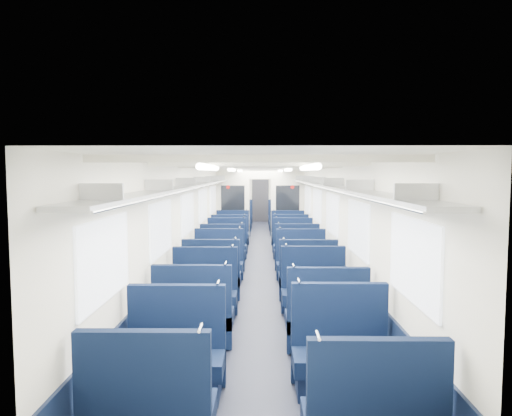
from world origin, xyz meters
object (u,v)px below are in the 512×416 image
(end_door, at_px, (260,200))
(seat_17, at_px, (290,240))
(seat_4, at_px, (194,320))
(seat_21, at_px, (284,227))
(seat_2, at_px, (175,361))
(seat_11, at_px, (301,266))
(seat_7, at_px, (314,295))
(seat_15, at_px, (293,248))
(seat_24, at_px, (240,220))
(seat_5, at_px, (326,324))
(seat_20, at_px, (236,227))
(seat_23, at_px, (283,223))
(seat_19, at_px, (288,235))
(bulkhead, at_px, (260,203))
(seat_12, at_px, (223,256))
(seat_26, at_px, (241,217))
(seat_13, at_px, (297,255))
(seat_16, at_px, (230,241))
(seat_6, at_px, (204,297))
(seat_8, at_px, (212,280))
(seat_25, at_px, (281,220))
(seat_14, at_px, (227,247))
(seat_22, at_px, (238,223))
(seat_18, at_px, (233,235))
(seat_9, at_px, (307,280))
(seat_10, at_px, (218,266))
(seat_27, at_px, (280,217))

(end_door, distance_m, seat_17, 8.04)
(seat_4, bearing_deg, seat_21, 80.66)
(seat_2, xyz_separation_m, seat_11, (1.66, 4.62, 0.00))
(seat_7, xyz_separation_m, seat_15, (0.00, 4.44, 0.00))
(seat_24, bearing_deg, seat_5, -82.47)
(seat_2, relative_size, seat_20, 1.00)
(seat_11, distance_m, seat_20, 6.89)
(seat_11, bearing_deg, end_door, 94.14)
(seat_15, xyz_separation_m, seat_23, (0.00, 5.61, 0.00))
(seat_17, height_order, seat_19, same)
(seat_7, relative_size, seat_17, 1.00)
(bulkhead, xyz_separation_m, seat_12, (-0.83, -4.45, -0.89))
(seat_15, xyz_separation_m, seat_26, (-1.66, 7.76, 0.00))
(seat_13, distance_m, seat_16, 2.73)
(seat_6, bearing_deg, seat_2, -90.00)
(seat_8, height_order, seat_25, same)
(seat_19, distance_m, seat_25, 4.45)
(seat_13, relative_size, seat_24, 1.00)
(seat_14, xyz_separation_m, seat_19, (1.66, 2.23, 0.00))
(seat_11, bearing_deg, seat_12, 145.92)
(seat_12, xyz_separation_m, seat_16, (0.00, 2.23, 0.00))
(seat_2, bearing_deg, seat_22, 90.00)
(seat_4, distance_m, seat_18, 7.92)
(bulkhead, bearing_deg, seat_8, -96.98)
(seat_20, distance_m, seat_24, 2.39)
(seat_8, bearing_deg, seat_4, -90.00)
(seat_26, bearing_deg, seat_22, -90.00)
(seat_6, xyz_separation_m, seat_21, (1.66, 9.01, 0.00))
(seat_23, bearing_deg, seat_26, 127.63)
(seat_5, xyz_separation_m, seat_17, (0.00, 6.99, 0.00))
(seat_18, bearing_deg, seat_6, -90.00)
(seat_19, bearing_deg, seat_13, -90.00)
(seat_16, bearing_deg, seat_9, -70.04)
(seat_7, relative_size, seat_15, 1.00)
(seat_6, relative_size, seat_16, 1.00)
(seat_10, height_order, seat_13, same)
(end_door, bearing_deg, seat_23, -77.01)
(seat_5, bearing_deg, seat_24, 97.53)
(seat_20, bearing_deg, seat_24, 90.00)
(seat_25, bearing_deg, seat_11, -90.00)
(end_door, height_order, seat_20, end_door)
(seat_14, distance_m, seat_21, 4.77)
(seat_7, xyz_separation_m, seat_14, (-1.66, 4.44, 0.00))
(seat_15, relative_size, seat_24, 1.00)
(seat_11, xyz_separation_m, seat_23, (0.00, 7.88, 0.00))
(seat_19, bearing_deg, seat_16, -145.53)
(seat_5, bearing_deg, seat_27, 90.00)
(end_door, bearing_deg, seat_19, -83.22)
(seat_15, distance_m, seat_27, 7.75)
(end_door, bearing_deg, seat_8, -93.74)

